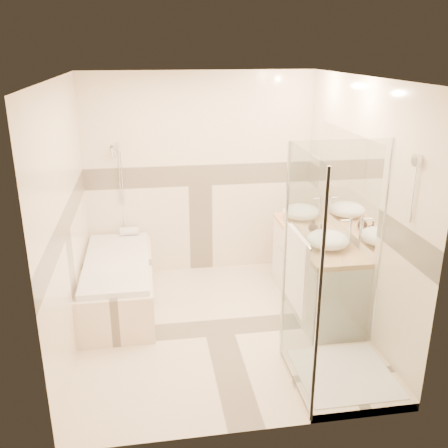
{
  "coord_description": "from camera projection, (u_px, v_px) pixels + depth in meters",
  "views": [
    {
      "loc": [
        -0.65,
        -4.47,
        2.76
      ],
      "look_at": [
        0.1,
        0.25,
        1.05
      ],
      "focal_mm": 40.0,
      "sensor_mm": 36.0,
      "label": 1
    }
  ],
  "objects": [
    {
      "name": "vanity",
      "position": [
        315.0,
        271.0,
        5.48
      ],
      "size": [
        0.58,
        1.62,
        0.85
      ],
      "color": "white",
      "rests_on": "ground"
    },
    {
      "name": "amenity_bottle_b",
      "position": [
        313.0,
        226.0,
        5.41
      ],
      "size": [
        0.13,
        0.13,
        0.14
      ],
      "primitive_type": "imported",
      "rotation": [
        0.0,
        0.0,
        0.27
      ],
      "color": "black",
      "rests_on": "vanity"
    },
    {
      "name": "faucet_far",
      "position": [
        349.0,
        230.0,
        4.98
      ],
      "size": [
        0.12,
        0.03,
        0.3
      ],
      "color": "silver",
      "rests_on": "vanity"
    },
    {
      "name": "vessel_sink_far",
      "position": [
        328.0,
        240.0,
        4.98
      ],
      "size": [
        0.43,
        0.43,
        0.17
      ],
      "primitive_type": "ellipsoid",
      "color": "white",
      "rests_on": "vanity"
    },
    {
      "name": "rolled_towel",
      "position": [
        129.0,
        231.0,
        6.13
      ],
      "size": [
        0.22,
        0.1,
        0.1
      ],
      "primitive_type": "cylinder",
      "rotation": [
        0.0,
        1.57,
        0.0
      ],
      "color": "white",
      "rests_on": "bathtub"
    },
    {
      "name": "shower_enclosure",
      "position": [
        332.0,
        328.0,
        4.23
      ],
      "size": [
        0.96,
        0.93,
        2.04
      ],
      "color": "beige",
      "rests_on": "ground"
    },
    {
      "name": "faucet_near",
      "position": [
        319.0,
        206.0,
        5.82
      ],
      "size": [
        0.11,
        0.03,
        0.26
      ],
      "color": "silver",
      "rests_on": "vanity"
    },
    {
      "name": "bathtub",
      "position": [
        118.0,
        280.0,
        5.53
      ],
      "size": [
        0.75,
        1.7,
        0.56
      ],
      "color": "beige",
      "rests_on": "ground"
    },
    {
      "name": "room",
      "position": [
        223.0,
        212.0,
        4.78
      ],
      "size": [
        2.82,
        3.02,
        2.52
      ],
      "color": "beige",
      "rests_on": "ground"
    },
    {
      "name": "folded_towels",
      "position": [
        297.0,
        211.0,
        5.97
      ],
      "size": [
        0.16,
        0.26,
        0.08
      ],
      "primitive_type": "cube",
      "rotation": [
        0.0,
        0.0,
        -0.04
      ],
      "color": "white",
      "rests_on": "vanity"
    },
    {
      "name": "vessel_sink_near",
      "position": [
        301.0,
        212.0,
        5.81
      ],
      "size": [
        0.43,
        0.43,
        0.17
      ],
      "primitive_type": "ellipsoid",
      "color": "white",
      "rests_on": "vanity"
    },
    {
      "name": "amenity_bottle_a",
      "position": [
        321.0,
        232.0,
        5.17
      ],
      "size": [
        0.08,
        0.08,
        0.17
      ],
      "primitive_type": "imported",
      "rotation": [
        0.0,
        0.0,
        -0.03
      ],
      "color": "black",
      "rests_on": "vanity"
    }
  ]
}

